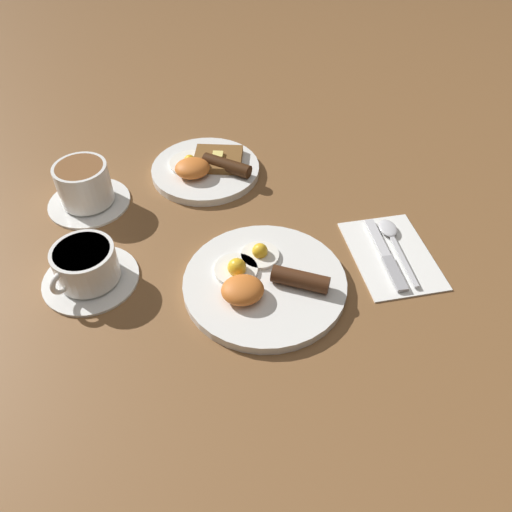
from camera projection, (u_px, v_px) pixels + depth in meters
The scene contains 8 objects.
ground_plane at pixel (265, 286), 0.76m from camera, with size 3.00×3.00×0.00m, color brown.
breakfast_plate_near at pixel (263, 282), 0.76m from camera, with size 0.25×0.25×0.04m.
breakfast_plate_far at pixel (206, 168), 0.96m from camera, with size 0.21×0.21×0.04m.
teacup_near at pixel (87, 268), 0.75m from camera, with size 0.15×0.15×0.06m.
teacup_far at pixel (85, 187), 0.88m from camera, with size 0.15×0.15×0.08m.
napkin at pixel (391, 254), 0.81m from camera, with size 0.12×0.18×0.01m, color white.
knife at pixel (387, 257), 0.80m from camera, with size 0.02×0.16×0.01m.
spoon at pixel (391, 235), 0.83m from camera, with size 0.03×0.15×0.01m.
Camera 1 is at (-0.08, -0.50, 0.58)m, focal length 35.00 mm.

